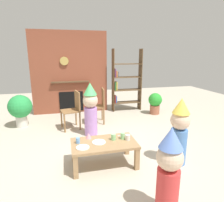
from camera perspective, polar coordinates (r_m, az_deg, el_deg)
The scene contains 19 objects.
ground_plane at distance 3.84m, azimuth -0.78°, elevation -13.52°, with size 12.00×12.00×0.00m, color #BCB29E.
brick_fireplace_feature at distance 5.96m, azimuth -12.23°, elevation 7.98°, with size 2.20×0.28×2.40m.
bookshelf at distance 6.07m, azimuth 3.80°, elevation 5.46°, with size 0.90×0.28×1.90m.
coffee_table at distance 3.18m, azimuth -2.36°, elevation -13.02°, with size 1.03×0.59×0.39m.
paper_cup_near_left at distance 3.15m, azimuth -9.96°, elevation -11.32°, with size 0.06×0.06×0.09m, color #669EE0.
paper_cup_near_right at distance 3.22m, azimuth 4.63°, elevation -10.56°, with size 0.08×0.08×0.09m, color silver.
paper_cup_center at distance 3.21m, azimuth 0.41°, elevation -10.49°, with size 0.08×0.08×0.10m, color #8CD18C.
paper_cup_far_left at distance 3.25m, azimuth 3.15°, elevation -10.17°, with size 0.07×0.07×0.11m, color #8CD18C.
paper_plate_front at distance 3.15m, azimuth -3.87°, elevation -11.93°, with size 0.21×0.21×0.01m, color white.
paper_plate_rear at distance 3.01m, azimuth -8.56°, elevation -13.29°, with size 0.20×0.20×0.01m, color white.
birthday_cake_slice at distance 3.30m, azimuth -6.90°, elevation -10.08°, with size 0.10×0.10×0.08m, color pink.
table_fork at distance 3.39m, azimuth 2.92°, elevation -10.03°, with size 0.15×0.02×0.01m, color silver.
child_with_cone_hat at distance 2.30m, azimuth 16.31°, elevation -18.83°, with size 0.29×0.29×1.04m.
child_in_pink at distance 3.31m, azimuth 19.15°, elevation -7.97°, with size 0.30×0.30×1.10m.
child_by_the_chairs at distance 4.23m, azimuth -6.31°, elevation -2.04°, with size 0.32×0.32×1.17m.
dining_chair_left at distance 4.71m, azimuth -11.12°, elevation -1.91°, with size 0.47×0.47×0.90m.
dining_chair_middle at distance 4.99m, azimuth -3.68°, elevation -0.76°, with size 0.43×0.43×0.90m.
potted_plant_tall at distance 5.90m, azimuth 12.49°, elevation -0.36°, with size 0.40×0.40×0.63m.
potted_plant_short at distance 5.22m, azimuth -25.28°, elevation -1.84°, with size 0.56×0.56×0.79m.
Camera 1 is at (-0.76, -3.33, 1.76)m, focal length 31.22 mm.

